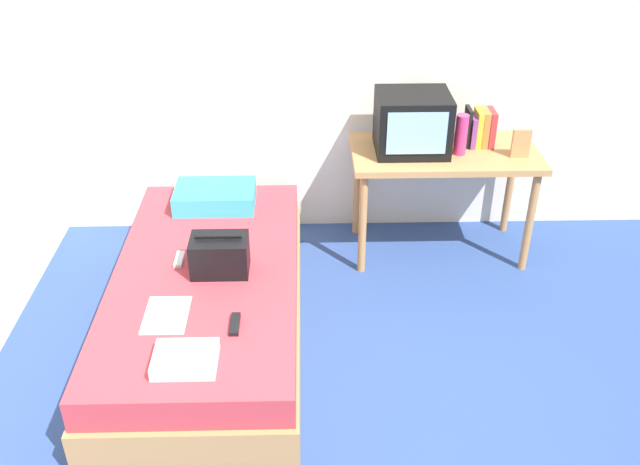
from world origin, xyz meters
TOP-DOWN VIEW (x-y plane):
  - ground_plane at (0.00, 0.00)m, footprint 8.00×8.00m
  - wall_back at (0.00, 2.00)m, footprint 5.20×0.10m
  - bed at (-0.81, 0.73)m, footprint 1.00×2.00m
  - desk at (0.60, 1.59)m, footprint 1.16×0.60m
  - tv at (0.39, 1.61)m, footprint 0.44×0.39m
  - water_bottle at (0.68, 1.54)m, footprint 0.08×0.08m
  - book_row at (0.82, 1.67)m, footprint 0.17×0.16m
  - picture_frame at (1.03, 1.48)m, footprint 0.11×0.02m
  - pillow at (-0.82, 1.44)m, footprint 0.49×0.33m
  - handbag at (-0.72, 0.72)m, footprint 0.30×0.20m
  - magazine at (-0.95, 0.34)m, footprint 0.21×0.29m
  - remote_dark at (-0.61, 0.26)m, footprint 0.04×0.16m
  - remote_silver at (-0.96, 0.82)m, footprint 0.04×0.14m
  - folded_towel at (-0.81, -0.01)m, footprint 0.28×0.22m

SIDE VIEW (x-z plane):
  - ground_plane at x=0.00m, z-range 0.00..0.00m
  - bed at x=-0.81m, z-range 0.00..0.44m
  - magazine at x=-0.95m, z-range 0.44..0.45m
  - remote_dark at x=-0.61m, z-range 0.44..0.46m
  - remote_silver at x=-0.96m, z-range 0.44..0.46m
  - folded_towel at x=-0.81m, z-range 0.44..0.50m
  - pillow at x=-0.82m, z-range 0.44..0.56m
  - handbag at x=-0.72m, z-range 0.43..0.66m
  - desk at x=0.60m, z-range 0.27..1.00m
  - picture_frame at x=1.03m, z-range 0.73..0.91m
  - book_row at x=0.82m, z-range 0.72..0.96m
  - water_bottle at x=0.68m, z-range 0.73..0.98m
  - tv at x=0.39m, z-range 0.73..1.09m
  - wall_back at x=0.00m, z-range 0.00..2.60m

